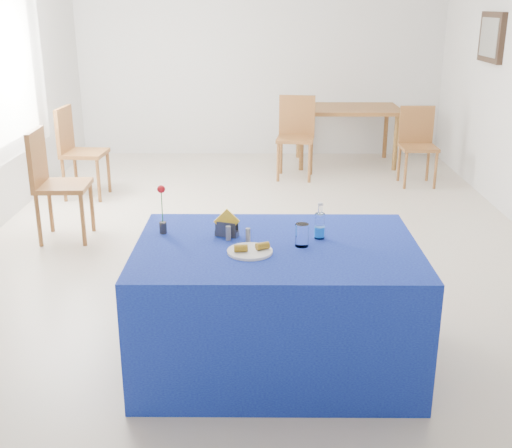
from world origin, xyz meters
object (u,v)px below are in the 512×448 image
at_px(plate, 250,251).
at_px(chair_bg_right, 417,140).
at_px(blue_table, 276,305).
at_px(oak_table, 346,113).
at_px(water_bottle, 320,227).
at_px(chair_bg_left, 296,131).
at_px(chair_win_b, 76,146).
at_px(chair_win_a, 52,177).

distance_m(plate, chair_bg_right, 4.61).
distance_m(blue_table, oak_table, 5.15).
relative_size(water_bottle, oak_table, 0.16).
bearing_deg(plate, water_bottle, 30.16).
height_order(blue_table, chair_bg_right, chair_bg_right).
xyz_separation_m(water_bottle, chair_bg_left, (0.09, 4.27, -0.26)).
bearing_deg(chair_bg_right, chair_win_b, -171.86).
height_order(blue_table, water_bottle, water_bottle).
bearing_deg(chair_bg_left, plate, -88.96).
height_order(plate, chair_win_b, chair_win_b).
xyz_separation_m(blue_table, water_bottle, (0.25, 0.11, 0.45)).
relative_size(chair_bg_left, chair_win_a, 0.98).
xyz_separation_m(water_bottle, oak_table, (0.79, 4.92, -0.15)).
height_order(plate, chair_win_a, chair_win_a).
xyz_separation_m(water_bottle, chair_win_b, (-2.35, 3.36, -0.26)).
bearing_deg(blue_table, oak_table, 78.38).
relative_size(water_bottle, chair_bg_right, 0.24).
bearing_deg(chair_bg_left, water_bottle, -83.95).
height_order(oak_table, chair_win_b, chair_win_b).
xyz_separation_m(plate, chair_win_a, (-1.80, 2.25, -0.19)).
height_order(chair_bg_right, chair_win_b, chair_win_b).
bearing_deg(chair_bg_left, chair_win_b, -152.42).
relative_size(oak_table, chair_bg_left, 1.40).
bearing_deg(plate, chair_bg_right, 65.55).
height_order(water_bottle, chair_win_b, chair_win_b).
bearing_deg(water_bottle, chair_bg_left, 88.74).
bearing_deg(oak_table, plate, -102.94).
height_order(blue_table, chair_bg_left, chair_bg_left).
bearing_deg(blue_table, chair_win_b, 121.22).
xyz_separation_m(chair_win_a, chair_win_b, (-0.15, 1.34, -0.01)).
distance_m(oak_table, chair_bg_right, 1.22).
bearing_deg(chair_win_b, water_bottle, -141.53).
distance_m(blue_table, chair_win_a, 2.89).
bearing_deg(plate, oak_table, 77.06).
bearing_deg(chair_win_a, water_bottle, -134.96).
bearing_deg(water_bottle, chair_win_a, 137.43).
relative_size(blue_table, chair_bg_left, 1.63).
height_order(blue_table, oak_table, blue_table).
xyz_separation_m(blue_table, oak_table, (1.03, 5.03, 0.30)).
distance_m(chair_bg_left, chair_bg_right, 1.44).
bearing_deg(plate, chair_win_b, 118.50).
height_order(water_bottle, chair_win_a, chair_win_a).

